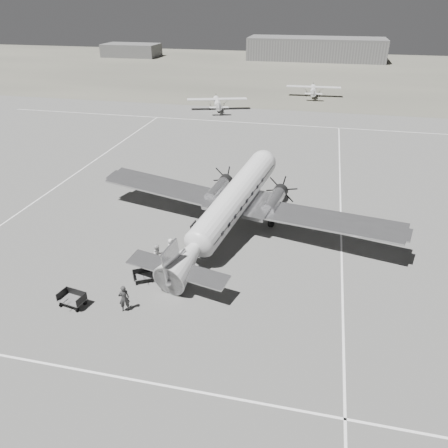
{
  "coord_description": "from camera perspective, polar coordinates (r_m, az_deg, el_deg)",
  "views": [
    {
      "loc": [
        9.4,
        -29.42,
        18.48
      ],
      "look_at": [
        2.56,
        0.67,
        2.2
      ],
      "focal_mm": 35.0,
      "sensor_mm": 36.0,
      "label": 1
    }
  ],
  "objects": [
    {
      "name": "taxi_line_near",
      "position": [
        25.83,
        -13.6,
        -18.86
      ],
      "size": [
        60.0,
        0.15,
        0.01
      ],
      "primitive_type": "cube",
      "color": "white",
      "rests_on": "ground"
    },
    {
      "name": "ground",
      "position": [
        35.99,
        -4.22,
        -3.16
      ],
      "size": [
        260.0,
        260.0,
        0.0
      ],
      "primitive_type": "plane",
      "color": "slate",
      "rests_on": "ground"
    },
    {
      "name": "baggage_cart_far",
      "position": [
        31.11,
        -19.21,
        -9.3
      ],
      "size": [
        1.98,
        1.55,
        1.01
      ],
      "primitive_type": null,
      "rotation": [
        0.0,
        0.0,
        -0.18
      ],
      "color": "#545454",
      "rests_on": "ground"
    },
    {
      "name": "grass_infield",
      "position": [
        126.13,
        8.89,
        19.09
      ],
      "size": [
        260.0,
        90.0,
        0.01
      ],
      "primitive_type": "cube",
      "color": "#666456",
      "rests_on": "ground"
    },
    {
      "name": "shed_secondary",
      "position": [
        158.98,
        -11.99,
        21.32
      ],
      "size": [
        18.0,
        10.0,
        4.0
      ],
      "primitive_type": "cube",
      "color": "#545454",
      "rests_on": "ground"
    },
    {
      "name": "hangar_main",
      "position": [
        150.25,
        11.91,
        21.48
      ],
      "size": [
        42.0,
        14.0,
        6.6
      ],
      "color": "slate",
      "rests_on": "ground"
    },
    {
      "name": "taxi_line_right",
      "position": [
        34.84,
        15.14,
        -5.3
      ],
      "size": [
        0.15,
        80.0,
        0.01
      ],
      "primitive_type": "cube",
      "color": "white",
      "rests_on": "ground"
    },
    {
      "name": "light_plane_left",
      "position": [
        80.9,
        -0.88,
        15.43
      ],
      "size": [
        12.93,
        11.59,
        2.24
      ],
      "primitive_type": null,
      "rotation": [
        0.0,
        0.0,
        0.31
      ],
      "color": "silver",
      "rests_on": "ground"
    },
    {
      "name": "baggage_cart_near",
      "position": [
        32.32,
        -10.54,
        -6.7
      ],
      "size": [
        1.81,
        1.65,
        0.84
      ],
      "primitive_type": null,
      "rotation": [
        0.0,
        0.0,
        0.52
      ],
      "color": "#545454",
      "rests_on": "ground"
    },
    {
      "name": "ramp_agent",
      "position": [
        33.36,
        -8.6,
        -4.19
      ],
      "size": [
        1.13,
        1.19,
        1.94
      ],
      "primitive_type": "imported",
      "rotation": [
        0.0,
        0.0,
        0.99
      ],
      "color": "#ADADAB",
      "rests_on": "ground"
    },
    {
      "name": "taxi_line_left",
      "position": [
        51.44,
        -20.54,
        4.95
      ],
      "size": [
        0.15,
        60.0,
        0.01
      ],
      "primitive_type": "cube",
      "color": "white",
      "rests_on": "ground"
    },
    {
      "name": "taxi_line_horizon",
      "position": [
        72.45,
        5.06,
        12.94
      ],
      "size": [
        90.0,
        0.15,
        0.01
      ],
      "primitive_type": "cube",
      "color": "white",
      "rests_on": "ground"
    },
    {
      "name": "light_plane_right",
      "position": [
        93.83,
        11.57,
        16.64
      ],
      "size": [
        11.38,
        9.41,
        2.28
      ],
      "primitive_type": null,
      "rotation": [
        0.0,
        0.0,
        0.05
      ],
      "color": "silver",
      "rests_on": "ground"
    },
    {
      "name": "passenger",
      "position": [
        34.69,
        -6.95,
        -3.08
      ],
      "size": [
        0.77,
        0.91,
        1.57
      ],
      "primitive_type": "imported",
      "rotation": [
        0.0,
        0.0,
        1.15
      ],
      "color": "silver",
      "rests_on": "ground"
    },
    {
      "name": "dc3_airliner",
      "position": [
        36.41,
        0.7,
        2.12
      ],
      "size": [
        32.1,
        25.71,
        5.39
      ],
      "primitive_type": null,
      "rotation": [
        0.0,
        0.0,
        -0.24
      ],
      "color": "silver",
      "rests_on": "ground"
    },
    {
      "name": "ground_crew",
      "position": [
        29.49,
        -12.93,
        -9.43
      ],
      "size": [
        0.85,
        0.78,
        1.94
      ],
      "primitive_type": "imported",
      "rotation": [
        0.0,
        0.0,
        3.72
      ],
      "color": "#2D2D2D",
      "rests_on": "ground"
    }
  ]
}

